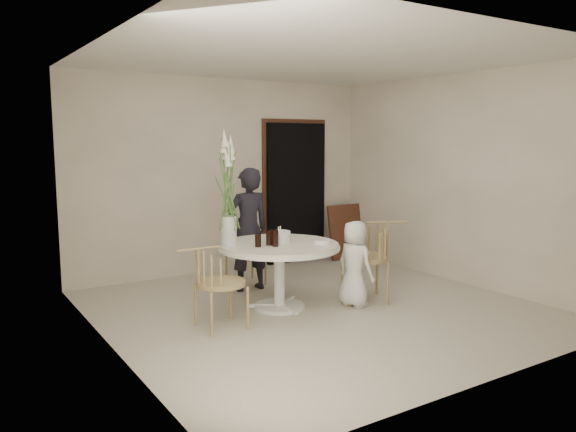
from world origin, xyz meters
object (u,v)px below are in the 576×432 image
chair_right (376,249)px  chair_left (210,276)px  boy (355,264)px  flower_vase (228,191)px  chair_far (242,241)px  birthday_cake (279,237)px  girl (248,229)px  table (279,254)px

chair_right → chair_left: size_ratio=1.11×
chair_right → boy: bearing=-55.1°
boy → flower_vase: 1.63m
chair_far → chair_right: chair_right is taller
flower_vase → birthday_cake: bearing=-15.4°
chair_far → chair_left: chair_left is taller
chair_right → flower_vase: flower_vase is taller
chair_right → boy: (-0.36, -0.06, -0.12)m
girl → boy: (0.66, -1.25, -0.28)m
girl → chair_far: bearing=-105.3°
boy → birthday_cake: 0.90m
boy → chair_left: bearing=76.6°
chair_far → chair_left: (-1.15, -1.51, 0.01)m
table → birthday_cake: bearing=65.5°
boy → flower_vase: size_ratio=0.77×
chair_right → chair_left: chair_right is taller
chair_far → birthday_cake: 1.26m
chair_right → chair_left: (-2.06, 0.08, -0.06)m
table → flower_vase: (-0.51, 0.20, 0.70)m
boy → girl: bearing=19.3°
birthday_cake → flower_vase: bearing=164.6°
chair_far → boy: boy is taller
girl → boy: size_ratio=1.57×
table → chair_far: 1.29m
girl → flower_vase: size_ratio=1.22×
chair_left → boy: 1.71m
chair_far → chair_right: bearing=-57.7°
chair_left → table: bearing=-74.5°
chair_far → boy: 1.74m
table → flower_vase: bearing=158.8°
table → boy: (0.75, -0.38, -0.13)m
chair_right → table: bearing=-80.6°
table → boy: boy is taller
boy → flower_vase: bearing=56.6°
birthday_cake → chair_left: bearing=-163.2°
table → flower_vase: flower_vase is taller
boy → birthday_cake: (-0.73, 0.44, 0.31)m
table → chair_right: bearing=-16.4°
chair_left → girl: bearing=-41.8°
boy → chair_right: bearing=-89.5°
chair_left → flower_vase: (0.43, 0.44, 0.78)m
table → chair_left: bearing=-165.7°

